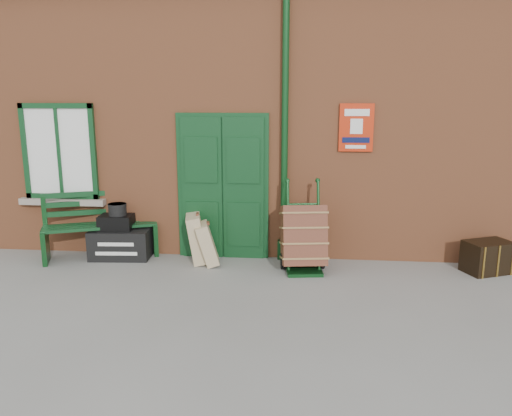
# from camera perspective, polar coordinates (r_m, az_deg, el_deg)

# --- Properties ---
(ground) EXTENTS (80.00, 80.00, 0.00)m
(ground) POSITION_cam_1_polar(r_m,az_deg,el_deg) (6.62, -3.14, -9.56)
(ground) COLOR gray
(ground) RESTS_ON ground
(station_building) EXTENTS (10.30, 4.30, 4.36)m
(station_building) POSITION_cam_1_polar(r_m,az_deg,el_deg) (9.60, -0.12, 10.62)
(station_building) COLOR #AE5F38
(station_building) RESTS_ON ground
(bench) EXTENTS (1.80, 1.15, 1.07)m
(bench) POSITION_cam_1_polar(r_m,az_deg,el_deg) (8.28, -17.36, -1.66)
(bench) COLOR #0F3A1A
(bench) RESTS_ON ground
(houdini_trunk) EXTENTS (0.96, 0.57, 0.46)m
(houdini_trunk) POSITION_cam_1_polar(r_m,az_deg,el_deg) (8.17, -15.20, -3.95)
(houdini_trunk) COLOR black
(houdini_trunk) RESTS_ON ground
(strongbox) EXTENTS (0.53, 0.40, 0.23)m
(strongbox) POSITION_cam_1_polar(r_m,az_deg,el_deg) (8.10, -15.67, -1.59)
(strongbox) COLOR black
(strongbox) RESTS_ON houdini_trunk
(hatbox) EXTENTS (0.30, 0.30, 0.18)m
(hatbox) POSITION_cam_1_polar(r_m,az_deg,el_deg) (8.04, -15.56, -0.16)
(hatbox) COLOR black
(hatbox) RESTS_ON strongbox
(suitcase_back) EXTENTS (0.42, 0.57, 0.75)m
(suitcase_back) POSITION_cam_1_polar(r_m,az_deg,el_deg) (7.71, -6.79, -3.45)
(suitcase_back) COLOR tan
(suitcase_back) RESTS_ON ground
(suitcase_front) EXTENTS (0.45, 0.53, 0.65)m
(suitcase_front) POSITION_cam_1_polar(r_m,az_deg,el_deg) (7.59, -5.61, -4.06)
(suitcase_front) COLOR tan
(suitcase_front) RESTS_ON ground
(porter_trolley) EXTENTS (0.72, 0.76, 1.30)m
(porter_trolley) POSITION_cam_1_polar(r_m,az_deg,el_deg) (7.30, 5.44, -3.29)
(porter_trolley) COLOR #0E3916
(porter_trolley) RESTS_ON ground
(dark_trunk) EXTENTS (0.75, 0.63, 0.46)m
(dark_trunk) POSITION_cam_1_polar(r_m,az_deg,el_deg) (7.98, 24.93, -5.09)
(dark_trunk) COLOR black
(dark_trunk) RESTS_ON ground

